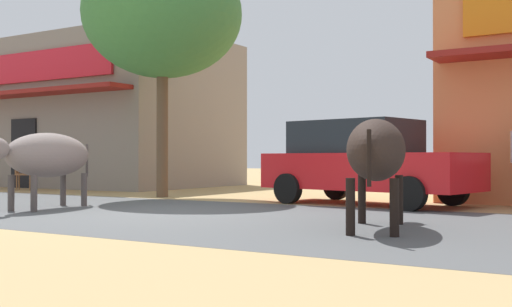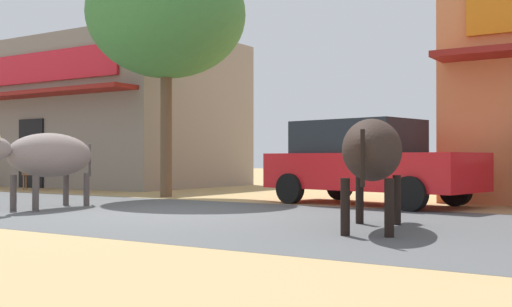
% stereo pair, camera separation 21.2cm
% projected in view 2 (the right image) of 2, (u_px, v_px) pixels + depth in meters
% --- Properties ---
extents(ground, '(80.00, 80.00, 0.00)m').
position_uv_depth(ground, '(157.00, 213.00, 10.37)').
color(ground, tan).
extents(asphalt_road, '(72.00, 5.64, 0.00)m').
position_uv_depth(asphalt_road, '(157.00, 213.00, 10.37)').
color(asphalt_road, '#4E5051').
rests_on(asphalt_road, ground).
extents(storefront_left_cafe, '(8.92, 6.33, 4.68)m').
position_uv_depth(storefront_left_cafe, '(100.00, 116.00, 21.52)').
color(storefront_left_cafe, gray).
rests_on(storefront_left_cafe, ground).
extents(roadside_tree, '(3.70, 3.70, 5.74)m').
position_uv_depth(roadside_tree, '(166.00, 15.00, 14.71)').
color(roadside_tree, brown).
rests_on(roadside_tree, ground).
extents(parked_hatchback_car, '(4.38, 2.44, 1.64)m').
position_uv_depth(parked_hatchback_car, '(367.00, 161.00, 12.28)').
color(parked_hatchback_car, red).
rests_on(parked_hatchback_car, ground).
extents(cow_near_brown, '(1.10, 2.75, 1.35)m').
position_uv_depth(cow_near_brown, '(50.00, 156.00, 11.33)').
color(cow_near_brown, gray).
rests_on(cow_near_brown, ground).
extents(cow_far_dark, '(1.30, 2.73, 1.39)m').
position_uv_depth(cow_far_dark, '(373.00, 151.00, 7.99)').
color(cow_far_dark, '#2E221D').
rests_on(cow_far_dark, ground).
extents(cafe_chair_near_tree, '(0.62, 0.62, 0.92)m').
position_uv_depth(cafe_chair_near_tree, '(29.00, 172.00, 17.92)').
color(cafe_chair_near_tree, brown).
rests_on(cafe_chair_near_tree, ground).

